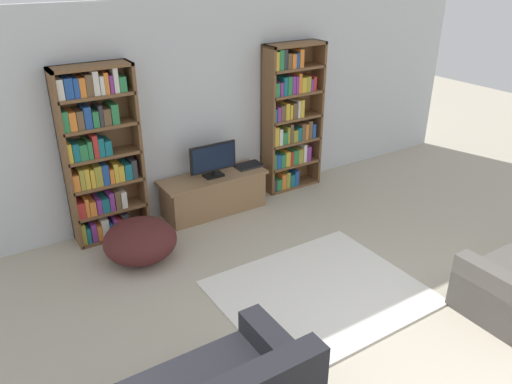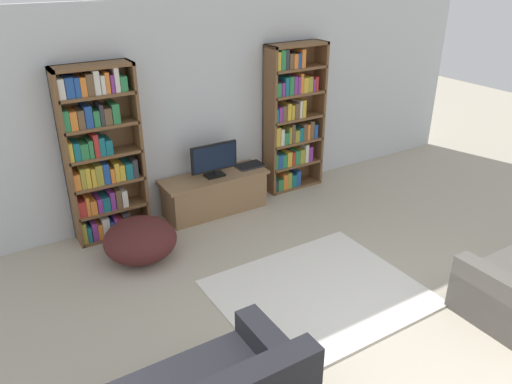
{
  "view_description": "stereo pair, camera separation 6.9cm",
  "coord_description": "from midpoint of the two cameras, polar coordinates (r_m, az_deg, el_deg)",
  "views": [
    {
      "loc": [
        -2.61,
        -1.23,
        3.02
      ],
      "look_at": [
        0.01,
        2.87,
        0.7
      ],
      "focal_mm": 35.0,
      "sensor_mm": 36.0,
      "label": 1
    },
    {
      "loc": [
        -2.55,
        -1.27,
        3.02
      ],
      "look_at": [
        0.01,
        2.87,
        0.7
      ],
      "focal_mm": 35.0,
      "sensor_mm": 36.0,
      "label": 2
    }
  ],
  "objects": [
    {
      "name": "wall_back",
      "position": [
        6.3,
        -7.16,
        9.43
      ],
      "size": [
        8.8,
        0.06,
        2.6
      ],
      "color": "silver",
      "rests_on": "ground_plane"
    },
    {
      "name": "bookshelf_left",
      "position": [
        5.81,
        -17.87,
        3.94
      ],
      "size": [
        0.84,
        0.3,
        2.01
      ],
      "color": "brown",
      "rests_on": "ground_plane"
    },
    {
      "name": "bookshelf_right",
      "position": [
        6.87,
        3.52,
        8.28
      ],
      "size": [
        0.84,
        0.3,
        2.01
      ],
      "color": "brown",
      "rests_on": "ground_plane"
    },
    {
      "name": "tv_stand",
      "position": [
        6.43,
        -5.16,
        -0.16
      ],
      "size": [
        1.37,
        0.49,
        0.5
      ],
      "color": "#8E6B47",
      "rests_on": "ground_plane"
    },
    {
      "name": "television",
      "position": [
        6.22,
        -5.25,
        3.69
      ],
      "size": [
        0.62,
        0.16,
        0.43
      ],
      "color": "black",
      "rests_on": "tv_stand"
    },
    {
      "name": "laptop",
      "position": [
        6.58,
        -1.17,
        3.06
      ],
      "size": [
        0.36,
        0.23,
        0.03
      ],
      "color": "#28282D",
      "rests_on": "tv_stand"
    },
    {
      "name": "area_rug",
      "position": [
        5.06,
        6.88,
        -11.28
      ],
      "size": [
        1.92,
        1.61,
        0.02
      ],
      "color": "white",
      "rests_on": "ground_plane"
    },
    {
      "name": "beanbag_ottoman",
      "position": [
        5.58,
        -13.44,
        -5.43
      ],
      "size": [
        0.79,
        0.79,
        0.44
      ],
      "primitive_type": "ellipsoid",
      "color": "#4C1E1E",
      "rests_on": "ground_plane"
    }
  ]
}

